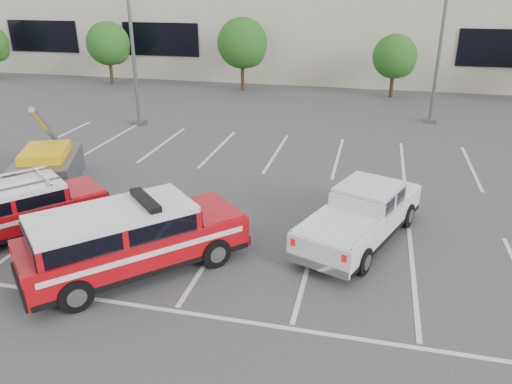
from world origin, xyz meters
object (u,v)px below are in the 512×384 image
at_px(tree_mid_right, 396,58).
at_px(ladder_suv, 23,212).
at_px(convention_building, 335,12).
at_px(fire_chief_suv, 131,243).
at_px(light_pole_left, 130,21).
at_px(light_pole_mid, 444,21).
at_px(tree_mid_left, 244,45).
at_px(white_pickup, 361,220).
at_px(tree_left, 110,45).
at_px(utility_rig, 44,168).

bearing_deg(tree_mid_right, ladder_suv, -116.02).
bearing_deg(ladder_suv, convention_building, 118.37).
bearing_deg(fire_chief_suv, light_pole_left, 159.25).
distance_m(convention_building, tree_mid_right, 11.20).
distance_m(convention_building, ladder_suv, 32.93).
distance_m(light_pole_mid, fire_chief_suv, 19.98).
bearing_deg(ladder_suv, tree_mid_left, 126.63).
bearing_deg(fire_chief_suv, ladder_suv, -151.81).
height_order(convention_building, ladder_suv, convention_building).
distance_m(convention_building, light_pole_mid, 17.27).
bearing_deg(white_pickup, tree_mid_right, 108.12).
bearing_deg(light_pole_left, tree_left, 124.52).
relative_size(tree_mid_left, tree_mid_right, 1.21).
xyz_separation_m(convention_building, tree_mid_left, (-5.09, -9.82, -1.68)).
bearing_deg(light_pole_left, tree_mid_left, 72.90).
distance_m(convention_building, tree_left, 18.11).
distance_m(light_pole_left, utility_rig, 9.77).
xyz_separation_m(tree_left, ladder_suv, (9.11, -22.31, -2.06)).
height_order(tree_mid_right, utility_rig, tree_mid_right).
bearing_deg(ladder_suv, utility_rig, 155.85).
relative_size(light_pole_left, white_pickup, 1.87).
height_order(white_pickup, ladder_suv, ladder_suv).
relative_size(tree_left, tree_mid_left, 0.91).
xyz_separation_m(tree_left, tree_mid_right, (20.00, -0.00, -0.27)).
distance_m(fire_chief_suv, utility_rig, 7.65).
bearing_deg(tree_left, tree_mid_right, -0.00).
bearing_deg(utility_rig, white_pickup, -31.06).
distance_m(convention_building, tree_mid_left, 11.19).
xyz_separation_m(tree_mid_left, fire_chief_suv, (3.21, -23.49, -2.23)).
height_order(light_pole_mid, white_pickup, light_pole_mid).
bearing_deg(tree_left, ladder_suv, -67.79).
bearing_deg(convention_building, utility_rig, -105.37).
bearing_deg(utility_rig, convention_building, 51.88).
xyz_separation_m(light_pole_left, light_pole_mid, (15.00, 4.00, 0.00)).
relative_size(light_pole_left, fire_chief_suv, 1.88).
bearing_deg(tree_mid_left, white_pickup, -66.49).
distance_m(convention_building, utility_rig, 29.83).
xyz_separation_m(convention_building, ladder_suv, (-5.98, -32.13, -4.01)).
bearing_deg(light_pole_mid, tree_mid_left, 153.08).
height_order(tree_mid_left, tree_mid_right, tree_mid_left).
xyz_separation_m(tree_left, fire_chief_suv, (13.21, -23.49, -1.96)).
xyz_separation_m(convention_building, white_pickup, (3.77, -30.18, -4.09)).
bearing_deg(white_pickup, fire_chief_suv, -129.79).
xyz_separation_m(white_pickup, utility_rig, (-11.60, 1.69, -0.02)).
height_order(tree_left, fire_chief_suv, tree_left).
height_order(convention_building, white_pickup, convention_building).
bearing_deg(white_pickup, light_pole_left, 160.51).
bearing_deg(tree_mid_right, utility_rig, -124.31).
bearing_deg(ladder_suv, fire_chief_suv, 22.96).
distance_m(tree_left, utility_rig, 20.15).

